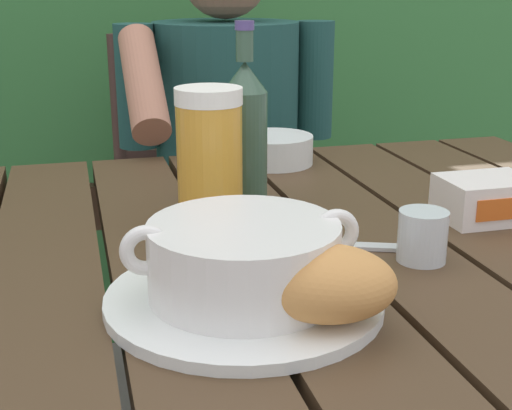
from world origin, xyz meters
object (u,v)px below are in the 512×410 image
object	(u,v)px
person_eating	(230,154)
beer_glass	(210,160)
chair_near_diner	(215,223)
bread_roll	(326,283)
water_glass_small	(422,236)
serving_plate	(244,299)
beer_bottle	(243,133)
butter_tub	(486,199)
soup_bowl	(244,257)
table_knife	(331,244)
diner_bowl	(273,149)

from	to	relation	value
person_eating	beer_glass	world-z (taller)	person_eating
beer_glass	chair_near_diner	bearing A→B (deg)	78.39
bread_roll	water_glass_small	bearing A→B (deg)	38.21
serving_plate	bread_roll	world-z (taller)	bread_roll
water_glass_small	beer_bottle	bearing A→B (deg)	121.36
butter_tub	serving_plate	bearing A→B (deg)	-155.44
beer_bottle	water_glass_small	distance (m)	0.30
person_eating	serving_plate	world-z (taller)	person_eating
bread_roll	beer_bottle	xyz separation A→B (m)	(0.01, 0.38, 0.06)
person_eating	soup_bowl	bearing A→B (deg)	-101.78
bread_roll	beer_glass	bearing A→B (deg)	99.07
beer_glass	table_knife	size ratio (longest dim) A/B	1.24
water_glass_small	table_knife	size ratio (longest dim) A/B	0.40
serving_plate	soup_bowl	distance (m)	0.04
soup_bowl	beer_glass	bearing A→B (deg)	86.93
soup_bowl	water_glass_small	bearing A→B (deg)	14.84
chair_near_diner	diner_bowl	world-z (taller)	chair_near_diner
chair_near_diner	butter_tub	xyz separation A→B (m)	(0.19, -0.90, 0.32)
beer_glass	beer_bottle	bearing A→B (deg)	51.06
soup_bowl	beer_bottle	world-z (taller)	beer_bottle
water_glass_small	diner_bowl	size ratio (longest dim) A/B	0.43
water_glass_small	butter_tub	bearing A→B (deg)	36.45
soup_bowl	table_knife	xyz separation A→B (m)	(0.14, 0.12, -0.05)
beer_bottle	person_eating	bearing A→B (deg)	79.25
soup_bowl	table_knife	bearing A→B (deg)	41.79
bread_roll	diner_bowl	xyz separation A→B (m)	(0.12, 0.61, -0.02)
person_eating	butter_tub	world-z (taller)	person_eating
beer_glass	table_knife	world-z (taller)	beer_glass
chair_near_diner	butter_tub	world-z (taller)	chair_near_diner
beer_glass	water_glass_small	bearing A→B (deg)	-38.62
soup_bowl	diner_bowl	bearing A→B (deg)	70.94
table_knife	diner_bowl	bearing A→B (deg)	83.66
person_eating	water_glass_small	world-z (taller)	person_eating
bread_roll	beer_glass	world-z (taller)	beer_glass
butter_tub	table_knife	distance (m)	0.25
serving_plate	person_eating	bearing A→B (deg)	78.22
serving_plate	chair_near_diner	bearing A→B (deg)	80.19
person_eating	serving_plate	size ratio (longest dim) A/B	4.33
person_eating	butter_tub	size ratio (longest dim) A/B	9.89
diner_bowl	beer_bottle	bearing A→B (deg)	-115.77
beer_glass	table_knife	xyz separation A→B (m)	(0.13, -0.10, -0.09)
chair_near_diner	person_eating	world-z (taller)	person_eating
soup_bowl	person_eating	bearing A→B (deg)	78.22
chair_near_diner	beer_glass	xyz separation A→B (m)	(-0.17, -0.84, 0.38)
serving_plate	bread_roll	size ratio (longest dim) A/B	1.83
diner_bowl	serving_plate	bearing A→B (deg)	-109.06
butter_tub	diner_bowl	distance (m)	0.41
serving_plate	beer_glass	size ratio (longest dim) A/B	1.51
bread_roll	beer_glass	distance (m)	0.31
person_eating	diner_bowl	size ratio (longest dim) A/B	8.67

